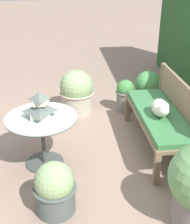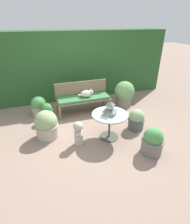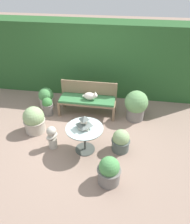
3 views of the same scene
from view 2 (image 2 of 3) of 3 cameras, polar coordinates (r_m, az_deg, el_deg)
ground at (r=4.32m, az=-0.72°, el=-5.41°), size 30.00×30.00×0.00m
foliage_hedge_back at (r=6.01m, az=-7.88°, el=14.92°), size 6.40×0.85×2.10m
garden_bench at (r=4.93m, az=-3.77°, el=4.27°), size 1.49×0.52×0.47m
bench_backrest at (r=5.07m, az=-4.57°, el=7.41°), size 1.49×0.06×0.84m
cat at (r=4.86m, az=-2.78°, el=6.06°), size 0.41×0.23×0.23m
patio_table at (r=3.78m, az=4.81°, el=-2.30°), size 0.78×0.78×0.60m
pagoda_birdhouse at (r=3.67m, az=4.96°, el=1.07°), size 0.28×0.28×0.29m
garden_bust at (r=3.67m, az=-5.44°, el=-6.74°), size 0.28×0.33×0.55m
potted_plant_bench_right at (r=4.01m, az=-15.54°, el=-4.10°), size 0.51×0.51×0.65m
potted_plant_table_near at (r=4.31m, az=13.32°, el=-2.47°), size 0.40×0.40×0.51m
potted_plant_path_edge at (r=3.63m, az=18.28°, el=-9.11°), size 0.44×0.44×0.57m
potted_plant_table_far at (r=4.67m, az=-15.33°, el=-0.02°), size 0.29×0.29×0.50m
potted_plant_hedge_corner at (r=5.34m, az=9.52°, el=5.90°), size 0.59×0.59×0.79m
potted_plant_bench_left at (r=5.03m, az=-17.77°, el=1.80°), size 0.43×0.43×0.56m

